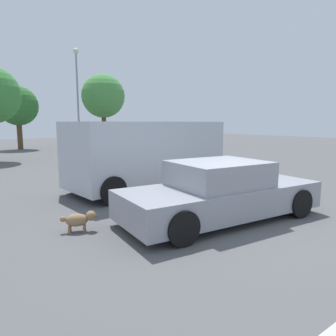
% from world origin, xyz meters
% --- Properties ---
extents(ground_plane, '(80.00, 80.00, 0.00)m').
position_xyz_m(ground_plane, '(0.00, 0.00, 0.00)').
color(ground_plane, '#515154').
extents(sedan_foreground, '(4.70, 2.19, 1.29)m').
position_xyz_m(sedan_foreground, '(0.16, 0.23, 0.59)').
color(sedan_foreground, gray).
rests_on(sedan_foreground, ground_plane).
extents(dog, '(0.65, 0.41, 0.40)m').
position_xyz_m(dog, '(-2.64, 1.28, 0.24)').
color(dog, olive).
rests_on(dog, ground_plane).
extents(van_white, '(5.16, 2.58, 2.14)m').
position_xyz_m(van_white, '(0.57, 3.85, 1.16)').
color(van_white, '#B2B7C1').
rests_on(van_white, ground_plane).
extents(pedestrian, '(0.53, 0.38, 1.66)m').
position_xyz_m(pedestrian, '(3.82, 5.95, 0.99)').
color(pedestrian, black).
rests_on(pedestrian, ground_plane).
extents(light_post_mid, '(0.44, 0.44, 7.77)m').
position_xyz_m(light_post_mid, '(4.11, 19.61, 5.13)').
color(light_post_mid, gray).
rests_on(light_post_mid, ground_plane).
extents(tree_back_left, '(3.70, 3.70, 6.24)m').
position_xyz_m(tree_back_left, '(6.83, 20.87, 4.37)').
color(tree_back_left, brown).
rests_on(tree_back_left, ground_plane).
extents(tree_back_center, '(3.06, 3.06, 4.95)m').
position_xyz_m(tree_back_center, '(0.26, 22.30, 3.40)').
color(tree_back_center, brown).
rests_on(tree_back_center, ground_plane).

